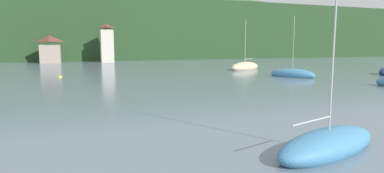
# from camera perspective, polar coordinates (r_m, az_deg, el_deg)

# --- Properties ---
(wooded_hillside) EXTENTS (352.00, 44.53, 35.99)m
(wooded_hillside) POSITION_cam_1_polar(r_m,az_deg,el_deg) (118.04, -10.64, 9.02)
(wooded_hillside) COLOR #264223
(wooded_hillside) RESTS_ON ground_plane
(shore_building_west) EXTENTS (4.89, 5.61, 6.79)m
(shore_building_west) POSITION_cam_1_polar(r_m,az_deg,el_deg) (85.96, -24.24, 6.11)
(shore_building_west) COLOR gray
(shore_building_west) RESTS_ON ground_plane
(shore_building_westcentral) EXTENTS (3.30, 4.14, 9.86)m
(shore_building_westcentral) POSITION_cam_1_polar(r_m,az_deg,el_deg) (85.42, -15.15, 7.51)
(shore_building_westcentral) COLOR beige
(shore_building_westcentral) RESTS_ON ground_plane
(sailboat_far_1) EXTENTS (4.83, 6.43, 8.70)m
(sailboat_far_1) POSITION_cam_1_polar(r_m,az_deg,el_deg) (45.45, 17.67, 2.10)
(sailboat_far_1) COLOR teal
(sailboat_far_1) RESTS_ON ground_plane
(sailboat_near_10) EXTENTS (6.44, 3.65, 7.88)m
(sailboat_near_10) POSITION_cam_1_polar(r_m,az_deg,el_deg) (14.20, 23.38, -9.62)
(sailboat_near_10) COLOR teal
(sailboat_near_10) RESTS_ON ground_plane
(sailboat_far_11) EXTENTS (8.19, 5.94, 9.30)m
(sailboat_far_11) POSITION_cam_1_polar(r_m,az_deg,el_deg) (57.50, 9.53, 3.47)
(sailboat_far_11) COLOR #CCBC8E
(sailboat_far_11) RESTS_ON ground_plane
(mooring_buoy_near) EXTENTS (0.53, 0.53, 0.53)m
(mooring_buoy_near) POSITION_cam_1_polar(r_m,az_deg,el_deg) (46.35, -22.74, 1.51)
(mooring_buoy_near) COLOR yellow
(mooring_buoy_near) RESTS_ON ground_plane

